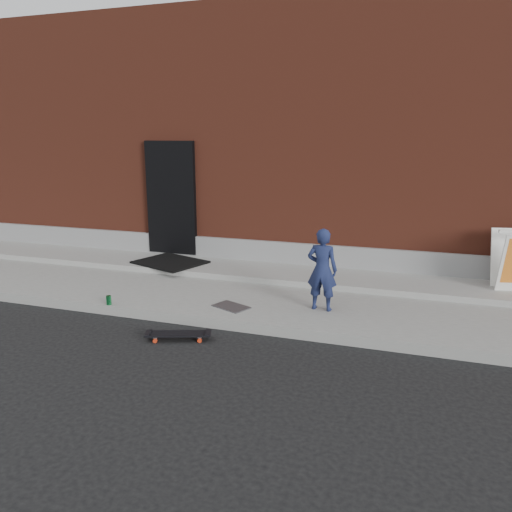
% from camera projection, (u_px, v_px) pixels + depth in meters
% --- Properties ---
extents(ground, '(80.00, 80.00, 0.00)m').
position_uv_depth(ground, '(244.00, 333.00, 6.80)').
color(ground, black).
rests_on(ground, ground).
extents(sidewalk, '(20.00, 3.00, 0.15)m').
position_uv_depth(sidewalk, '(275.00, 295.00, 8.17)').
color(sidewalk, gray).
rests_on(sidewalk, ground).
extents(apron, '(20.00, 1.20, 0.10)m').
position_uv_depth(apron, '(289.00, 274.00, 8.97)').
color(apron, gray).
rests_on(apron, sidewalk).
extents(building, '(20.00, 8.10, 5.00)m').
position_uv_depth(building, '(336.00, 141.00, 12.67)').
color(building, maroon).
rests_on(building, ground).
extents(child, '(0.45, 0.31, 1.20)m').
position_uv_depth(child, '(322.00, 270.00, 7.13)').
color(child, '#1A2249').
rests_on(child, sidewalk).
extents(skateboard, '(0.86, 0.48, 0.09)m').
position_uv_depth(skateboard, '(178.00, 334.00, 6.54)').
color(skateboard, '#B82C12').
rests_on(skateboard, ground).
extents(soda_can, '(0.08, 0.08, 0.14)m').
position_uv_depth(soda_can, '(109.00, 300.00, 7.46)').
color(soda_can, '#1B8941').
rests_on(soda_can, sidewalk).
extents(doormat, '(1.46, 1.32, 0.03)m').
position_uv_depth(doormat, '(170.00, 262.00, 9.52)').
color(doormat, black).
rests_on(doormat, apron).
extents(utility_plate, '(0.60, 0.51, 0.02)m').
position_uv_depth(utility_plate, '(231.00, 307.00, 7.36)').
color(utility_plate, '#535358').
rests_on(utility_plate, sidewalk).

